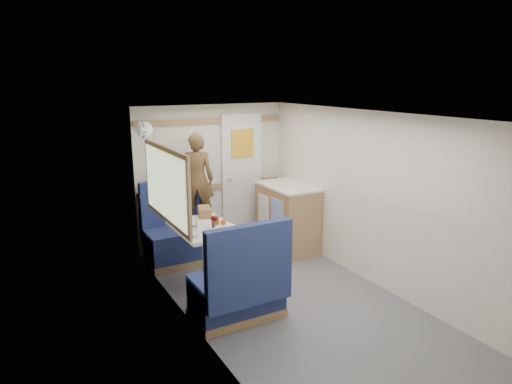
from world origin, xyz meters
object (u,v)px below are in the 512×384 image
galley_counter (287,217)px  tumbler_mid (183,220)px  wine_glass (214,219)px  bread_loaf (204,212)px  duffel_bag (174,182)px  cheese_block (217,230)px  dome_light (144,130)px  beer_glass (216,220)px  salt_grinder (197,221)px  pepper_grinder (214,224)px  bench_near (239,291)px  orange_fruit (223,222)px  person (197,179)px  tray (231,230)px  bench_far (180,239)px  dinette_table (205,239)px  tumbler_left (194,231)px

galley_counter → tumbler_mid: galley_counter is taller
wine_glass → bread_loaf: bearing=78.4°
duffel_bag → cheese_block: bearing=-107.7°
duffel_bag → tumbler_mid: size_ratio=3.99×
dome_light → beer_glass: dome_light is taller
salt_grinder → bread_loaf: size_ratio=0.33×
pepper_grinder → salt_grinder: size_ratio=1.13×
bench_near → salt_grinder: 1.06m
duffel_bag → bench_near: bearing=-108.4°
bench_near → orange_fruit: size_ratio=15.54×
tumbler_mid → person: bearing=57.5°
galley_counter → tray: galley_counter is taller
galley_counter → orange_fruit: size_ratio=13.62×
orange_fruit → bread_loaf: bearing=93.8°
bench_near → tray: (0.20, 0.58, 0.43)m
salt_grinder → bread_loaf: 0.35m
galley_counter → beer_glass: bearing=-157.6°
person → bench_near: bearing=106.1°
bench_far → tray: 1.25m
dinette_table → wine_glass: wine_glass is taller
bread_loaf → salt_grinder: bearing=-126.6°
tumbler_left → bread_loaf: size_ratio=0.45×
galley_counter → salt_grinder: bearing=-163.3°
tray → tumbler_left: size_ratio=2.99×
beer_glass → duffel_bag: bearing=95.6°
bench_far → galley_counter: bench_far is taller
dinette_table → person: (0.27, 0.90, 0.50)m
dome_light → galley_counter: dome_light is taller
wine_glass → salt_grinder: wine_glass is taller
dinette_table → pepper_grinder: 0.24m
bread_loaf → bench_far: bearing=107.9°
galley_counter → orange_fruit: galley_counter is taller
orange_fruit → wine_glass: bearing=-153.7°
person → tray: bearing=111.1°
beer_glass → cheese_block: bearing=-113.5°
duffel_bag → tray: duffel_bag is taller
bench_near → wine_glass: bearing=86.2°
wine_glass → duffel_bag: bearing=90.1°
dome_light → beer_glass: (0.54, -0.84, -0.98)m
bread_loaf → galley_counter: bearing=7.6°
person → beer_glass: (-0.12, -0.89, -0.29)m
galley_counter → tumbler_mid: (-1.66, -0.39, 0.31)m
dinette_table → dome_light: (-0.39, 0.85, 1.18)m
duffel_bag → tumbler_left: 1.43m
bench_near → tumbler_mid: 1.15m
bench_far → cheese_block: bearing=-88.5°
orange_fruit → dinette_table: bearing=152.0°
person → pepper_grinder: (-0.21, -1.01, -0.29)m
duffel_bag → tumbler_left: (-0.27, -1.39, -0.23)m
pepper_grinder → salt_grinder: bearing=119.7°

